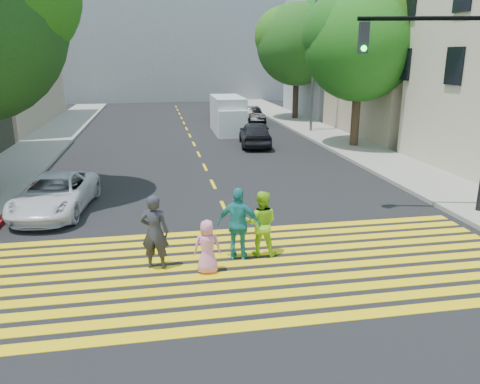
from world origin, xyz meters
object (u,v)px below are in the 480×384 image
object	(u,v)px
tree_right_far	(299,40)
tree_right_near	(362,39)
pedestrian_child	(207,247)
pedestrian_extra	(239,224)
dark_car_near	(255,134)
white_van	(228,116)
dark_car_parked	(251,115)
pedestrian_woman	(261,223)
silver_car	(223,108)
white_sedan	(55,194)
traffic_signal	(457,83)
pedestrian_man	(155,232)

from	to	relation	value
tree_right_far	tree_right_near	bearing A→B (deg)	-91.12
pedestrian_child	pedestrian_extra	distance (m)	1.10
tree_right_near	dark_car_near	bearing A→B (deg)	164.85
tree_right_near	white_van	bearing A→B (deg)	133.61
pedestrian_child	dark_car_parked	bearing A→B (deg)	-98.73
pedestrian_woman	pedestrian_child	world-z (taller)	pedestrian_woman
silver_car	white_van	size ratio (longest dim) A/B	1.00
tree_right_far	white_sedan	world-z (taller)	tree_right_far
pedestrian_woman	dark_car_near	distance (m)	15.02
tree_right_near	silver_car	xyz separation A→B (m)	(-5.20, 15.16, -5.03)
pedestrian_extra	white_van	bearing A→B (deg)	-76.65
traffic_signal	white_van	bearing A→B (deg)	116.39
pedestrian_man	white_sedan	xyz separation A→B (m)	(-3.16, 4.83, -0.30)
tree_right_far	pedestrian_woman	bearing A→B (deg)	-108.77
pedestrian_child	dark_car_near	distance (m)	16.15
pedestrian_child	traffic_signal	world-z (taller)	traffic_signal
dark_car_parked	white_van	size ratio (longest dim) A/B	0.76
tree_right_near	white_van	world-z (taller)	tree_right_near
pedestrian_extra	pedestrian_child	bearing A→B (deg)	57.87
pedestrian_woman	tree_right_far	bearing A→B (deg)	-91.19
white_van	dark_car_near	bearing A→B (deg)	-80.47
pedestrian_woman	traffic_signal	size ratio (longest dim) A/B	0.26
tree_right_far	pedestrian_extra	size ratio (longest dim) A/B	4.90
tree_right_far	silver_car	bearing A→B (deg)	149.95
pedestrian_child	silver_car	xyz separation A→B (m)	(4.61, 29.23, 0.08)
pedestrian_extra	dark_car_near	xyz separation A→B (m)	(3.59, 14.89, -0.22)
tree_right_near	white_van	xyz separation A→B (m)	(-6.12, 6.42, -4.64)
tree_right_far	pedestrian_woman	world-z (taller)	tree_right_far
white_van	traffic_signal	size ratio (longest dim) A/B	0.79
pedestrian_man	white_sedan	bearing A→B (deg)	-41.36
tree_right_near	dark_car_parked	distance (m)	12.23
dark_car_parked	traffic_signal	distance (m)	22.01
dark_car_near	tree_right_near	bearing A→B (deg)	172.05
pedestrian_woman	silver_car	distance (m)	28.60
pedestrian_extra	traffic_signal	bearing A→B (deg)	-140.84
tree_right_far	traffic_signal	distance (m)	23.41
dark_car_parked	white_van	distance (m)	4.67
pedestrian_child	dark_car_near	bearing A→B (deg)	-100.90
silver_car	pedestrian_child	bearing A→B (deg)	89.36
silver_car	dark_car_parked	xyz separation A→B (m)	(1.42, -4.72, -0.10)
tree_right_near	dark_car_parked	bearing A→B (deg)	109.94
pedestrian_woman	pedestrian_extra	bearing A→B (deg)	33.72
pedestrian_child	dark_car_near	world-z (taller)	dark_car_near
dark_car_near	pedestrian_extra	bearing A→B (deg)	83.64
white_sedan	pedestrian_man	bearing A→B (deg)	-49.93
pedestrian_woman	traffic_signal	xyz separation A→B (m)	(6.40, 2.06, 3.27)
dark_car_near	white_van	xyz separation A→B (m)	(-0.75, 4.97, 0.41)
tree_right_near	pedestrian_extra	world-z (taller)	tree_right_near
tree_right_near	pedestrian_extra	size ratio (longest dim) A/B	4.62
pedestrian_woman	silver_car	bearing A→B (deg)	-78.75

